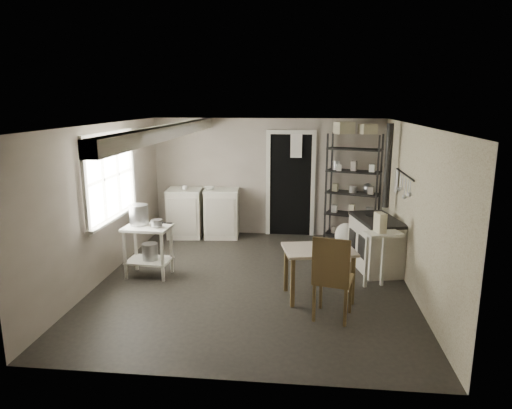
# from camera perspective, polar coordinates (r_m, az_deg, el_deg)

# --- Properties ---
(floor) EXTENTS (5.00, 5.00, 0.00)m
(floor) POSITION_cam_1_polar(r_m,az_deg,el_deg) (6.91, -0.26, -9.49)
(floor) COLOR black
(floor) RESTS_ON ground
(ceiling) EXTENTS (5.00, 5.00, 0.00)m
(ceiling) POSITION_cam_1_polar(r_m,az_deg,el_deg) (6.40, -0.29, 9.93)
(ceiling) COLOR silver
(ceiling) RESTS_ON wall_back
(wall_back) EXTENTS (4.50, 0.02, 2.30)m
(wall_back) POSITION_cam_1_polar(r_m,az_deg,el_deg) (9.00, 1.47, 3.41)
(wall_back) COLOR #9F9487
(wall_back) RESTS_ON ground
(wall_front) EXTENTS (4.50, 0.02, 2.30)m
(wall_front) POSITION_cam_1_polar(r_m,az_deg,el_deg) (4.18, -4.06, -7.84)
(wall_front) COLOR #9F9487
(wall_front) RESTS_ON ground
(wall_left) EXTENTS (0.02, 5.00, 2.30)m
(wall_left) POSITION_cam_1_polar(r_m,az_deg,el_deg) (7.16, -18.48, 0.28)
(wall_left) COLOR #9F9487
(wall_left) RESTS_ON ground
(wall_right) EXTENTS (0.02, 5.00, 2.30)m
(wall_right) POSITION_cam_1_polar(r_m,az_deg,el_deg) (6.70, 19.22, -0.60)
(wall_right) COLOR #9F9487
(wall_right) RESTS_ON ground
(window) EXTENTS (0.12, 1.76, 1.28)m
(window) POSITION_cam_1_polar(r_m,az_deg,el_deg) (7.26, -17.82, 3.31)
(window) COLOR beige
(window) RESTS_ON wall_left
(doorway) EXTENTS (0.96, 0.10, 2.08)m
(doorway) POSITION_cam_1_polar(r_m,az_deg,el_deg) (8.97, 4.32, 2.38)
(doorway) COLOR beige
(doorway) RESTS_ON ground
(ceiling_beam) EXTENTS (0.18, 5.00, 0.18)m
(ceiling_beam) POSITION_cam_1_polar(r_m,az_deg,el_deg) (6.64, -10.76, 8.95)
(ceiling_beam) COLOR beige
(ceiling_beam) RESTS_ON ceiling
(wallpaper_panel) EXTENTS (0.01, 5.00, 2.30)m
(wallpaper_panel) POSITION_cam_1_polar(r_m,az_deg,el_deg) (6.70, 19.14, -0.60)
(wallpaper_panel) COLOR beige
(wallpaper_panel) RESTS_ON wall_right
(utensil_rail) EXTENTS (0.06, 1.20, 0.44)m
(utensil_rail) POSITION_cam_1_polar(r_m,az_deg,el_deg) (7.19, 17.93, 3.62)
(utensil_rail) COLOR #ABACAE
(utensil_rail) RESTS_ON wall_right
(prep_table) EXTENTS (0.71, 0.53, 0.78)m
(prep_table) POSITION_cam_1_polar(r_m,az_deg,el_deg) (7.15, -13.28, -5.64)
(prep_table) COLOR beige
(prep_table) RESTS_ON ground
(stockpot) EXTENTS (0.32, 0.32, 0.31)m
(stockpot) POSITION_cam_1_polar(r_m,az_deg,el_deg) (7.13, -14.44, -1.24)
(stockpot) COLOR #ABACAE
(stockpot) RESTS_ON prep_table
(saucepan) EXTENTS (0.21, 0.21, 0.10)m
(saucepan) POSITION_cam_1_polar(r_m,az_deg,el_deg) (6.95, -12.31, -2.25)
(saucepan) COLOR #ABACAE
(saucepan) RESTS_ON prep_table
(bucket) EXTENTS (0.24, 0.24, 0.26)m
(bucket) POSITION_cam_1_polar(r_m,az_deg,el_deg) (7.15, -13.10, -5.76)
(bucket) COLOR #ABACAE
(bucket) RESTS_ON prep_table
(base_cabinets) EXTENTS (1.49, 0.74, 0.95)m
(base_cabinets) POSITION_cam_1_polar(r_m,az_deg,el_deg) (9.01, -6.58, -1.14)
(base_cabinets) COLOR beige
(base_cabinets) RESTS_ON ground
(mixing_bowl) EXTENTS (0.36, 0.36, 0.07)m
(mixing_bowl) POSITION_cam_1_polar(r_m,az_deg,el_deg) (8.86, -5.88, 1.91)
(mixing_bowl) COLOR white
(mixing_bowl) RESTS_ON base_cabinets
(counter_cup) EXTENTS (0.14, 0.14, 0.09)m
(counter_cup) POSITION_cam_1_polar(r_m,az_deg,el_deg) (8.85, -8.87, 1.87)
(counter_cup) COLOR white
(counter_cup) RESTS_ON base_cabinets
(shelf_rack) EXTENTS (1.04, 0.68, 2.04)m
(shelf_rack) POSITION_cam_1_polar(r_m,az_deg,el_deg) (8.66, 11.98, 1.41)
(shelf_rack) COLOR black
(shelf_rack) RESTS_ON ground
(shelf_jar) EXTENTS (0.09, 0.10, 0.18)m
(shelf_jar) POSITION_cam_1_polar(r_m,az_deg,el_deg) (8.53, 10.29, 4.13)
(shelf_jar) COLOR white
(shelf_jar) RESTS_ON shelf_rack
(storage_box_a) EXTENTS (0.38, 0.36, 0.21)m
(storage_box_a) POSITION_cam_1_polar(r_m,az_deg,el_deg) (8.47, 10.93, 8.45)
(storage_box_a) COLOR beige
(storage_box_a) RESTS_ON shelf_rack
(storage_box_b) EXTENTS (0.34, 0.33, 0.17)m
(storage_box_b) POSITION_cam_1_polar(r_m,az_deg,el_deg) (8.51, 13.73, 8.21)
(storage_box_b) COLOR beige
(storage_box_b) RESTS_ON shelf_rack
(stove) EXTENTS (0.80, 1.16, 0.83)m
(stove) POSITION_cam_1_polar(r_m,az_deg,el_deg) (7.49, 14.75, -4.56)
(stove) COLOR beige
(stove) RESTS_ON ground
(stovepipe) EXTENTS (0.15, 0.15, 1.52)m
(stovepipe) POSITION_cam_1_polar(r_m,az_deg,el_deg) (7.72, 16.16, 4.64)
(stovepipe) COLOR black
(stovepipe) RESTS_ON stove
(side_ledge) EXTENTS (0.58, 0.43, 0.80)m
(side_ledge) POSITION_cam_1_polar(r_m,az_deg,el_deg) (6.83, 15.46, -6.39)
(side_ledge) COLOR beige
(side_ledge) RESTS_ON ground
(oats_box) EXTENTS (0.17, 0.21, 0.28)m
(oats_box) POSITION_cam_1_polar(r_m,az_deg,el_deg) (6.68, 15.30, -1.62)
(oats_box) COLOR beige
(oats_box) RESTS_ON side_ledge
(work_table) EXTENTS (1.03, 0.82, 0.70)m
(work_table) POSITION_cam_1_polar(r_m,az_deg,el_deg) (6.28, 7.78, -8.23)
(work_table) COLOR beige
(work_table) RESTS_ON ground
(table_cup) EXTENTS (0.13, 0.13, 0.09)m
(table_cup) POSITION_cam_1_polar(r_m,az_deg,el_deg) (6.07, 9.71, -4.78)
(table_cup) COLOR white
(table_cup) RESTS_ON work_table
(chair) EXTENTS (0.55, 0.56, 1.08)m
(chair) POSITION_cam_1_polar(r_m,az_deg,el_deg) (5.72, 9.64, -9.32)
(chair) COLOR brown
(chair) RESTS_ON ground
(flour_sack) EXTENTS (0.47, 0.43, 0.46)m
(flour_sack) POSITION_cam_1_polar(r_m,az_deg,el_deg) (8.46, 11.12, -3.77)
(flour_sack) COLOR white
(flour_sack) RESTS_ON ground
(floor_crock) EXTENTS (0.14, 0.14, 0.14)m
(floor_crock) POSITION_cam_1_polar(r_m,az_deg,el_deg) (6.67, 11.59, -9.92)
(floor_crock) COLOR white
(floor_crock) RESTS_ON ground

